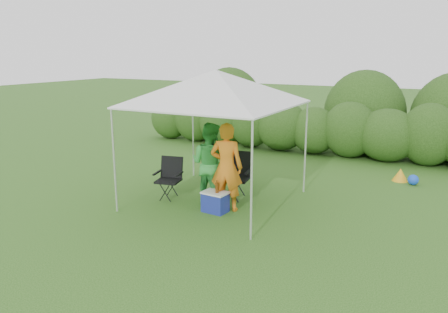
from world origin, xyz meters
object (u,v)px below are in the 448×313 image
at_px(chair_right, 237,172).
at_px(chair_left, 170,175).
at_px(man, 226,167).
at_px(woman, 210,164).
at_px(cooler, 215,202).
at_px(canopy, 216,88).

bearing_deg(chair_right, chair_left, -161.23).
relative_size(man, woman, 1.04).
relative_size(chair_left, cooler, 1.69).
xyz_separation_m(canopy, man, (0.44, -0.37, -1.55)).
relative_size(canopy, man, 1.70).
relative_size(chair_left, woman, 0.52).
distance_m(canopy, man, 1.66).
xyz_separation_m(man, cooler, (-0.14, -0.22, -0.70)).
height_order(chair_left, man, man).
xyz_separation_m(canopy, woman, (-0.06, -0.17, -1.58)).
relative_size(man, cooler, 3.38).
bearing_deg(cooler, chair_left, 171.11).
bearing_deg(canopy, cooler, -63.34).
height_order(chair_left, cooler, chair_left).
bearing_deg(cooler, woman, 135.88).
bearing_deg(cooler, canopy, 122.18).
bearing_deg(man, woman, -36.00).
bearing_deg(woman, chair_right, -116.65).
xyz_separation_m(chair_left, woman, (0.99, 0.07, 0.36)).
bearing_deg(woman, canopy, -107.47).
bearing_deg(chair_right, man, -87.86).
height_order(canopy, man, canopy).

